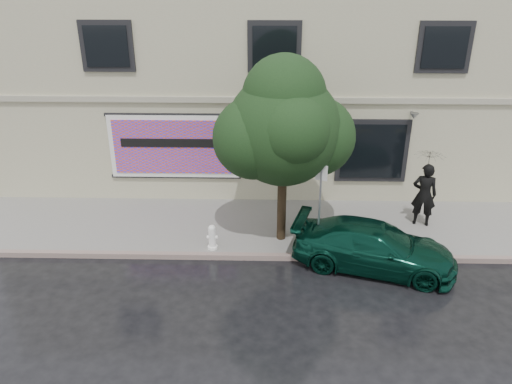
{
  "coord_description": "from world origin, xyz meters",
  "views": [
    {
      "loc": [
        -0.18,
        -10.26,
        7.45
      ],
      "look_at": [
        -0.48,
        2.2,
        1.72
      ],
      "focal_mm": 35.0,
      "sensor_mm": 36.0,
      "label": 1
    }
  ],
  "objects_px": {
    "car": "(374,247)",
    "pedestrian": "(424,195)",
    "fire_hydrant": "(212,237)",
    "street_tree": "(284,129)"
  },
  "relations": [
    {
      "from": "fire_hydrant",
      "to": "pedestrian",
      "type": "bearing_deg",
      "value": 18.48
    },
    {
      "from": "street_tree",
      "to": "fire_hydrant",
      "type": "bearing_deg",
      "value": -162.09
    },
    {
      "from": "street_tree",
      "to": "pedestrian",
      "type": "bearing_deg",
      "value": 12.74
    },
    {
      "from": "car",
      "to": "street_tree",
      "type": "xyz_separation_m",
      "value": [
        -2.43,
        1.23,
        2.83
      ]
    },
    {
      "from": "pedestrian",
      "to": "street_tree",
      "type": "bearing_deg",
      "value": 26.44
    },
    {
      "from": "pedestrian",
      "to": "fire_hydrant",
      "type": "bearing_deg",
      "value": 28.08
    },
    {
      "from": "car",
      "to": "pedestrian",
      "type": "height_order",
      "value": "pedestrian"
    },
    {
      "from": "car",
      "to": "fire_hydrant",
      "type": "relative_size",
      "value": 5.8
    },
    {
      "from": "car",
      "to": "pedestrian",
      "type": "bearing_deg",
      "value": -24.27
    },
    {
      "from": "car",
      "to": "pedestrian",
      "type": "xyz_separation_m",
      "value": [
        1.87,
        2.2,
        0.52
      ]
    }
  ]
}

